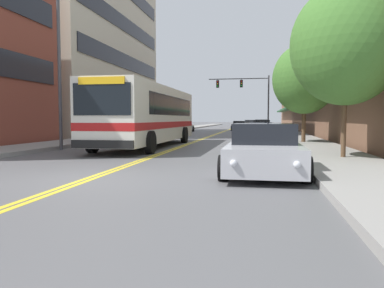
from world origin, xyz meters
name	(u,v)px	position (x,y,z in m)	size (l,w,h in m)	color
ground_plane	(225,131)	(0.00, 37.00, 0.00)	(240.00, 240.00, 0.00)	#565659
sidewalk_left	(170,130)	(-6.92, 37.00, 0.09)	(2.84, 106.00, 0.18)	gray
sidewalk_right	(283,131)	(6.92, 37.00, 0.09)	(2.84, 106.00, 0.18)	gray
centre_line	(225,131)	(0.00, 37.00, 0.00)	(0.34, 106.00, 0.01)	yellow
office_tower_left	(67,9)	(-14.57, 26.06, 12.24)	(12.08, 21.35, 24.48)	beige
storefront_row_right	(334,92)	(12.57, 37.00, 4.58)	(9.10, 68.00, 9.16)	brown
city_bus	(149,114)	(-1.74, 10.93, 1.79)	(2.95, 12.10, 3.16)	silver
car_red_parked_left_near	(171,128)	(-4.33, 27.01, 0.56)	(2.16, 4.26, 1.18)	maroon
car_white_parked_left_mid	(183,127)	(-4.44, 33.40, 0.60)	(2.00, 4.63, 1.30)	white
car_silver_parked_right_foreground	(264,151)	(4.34, 1.73, 0.63)	(2.19, 4.54, 1.38)	#B7B7BC
car_beige_parked_right_mid	(262,127)	(4.38, 30.00, 0.64)	(2.14, 4.26, 1.39)	#BCAD89
car_slate_blue_parked_right_far	(260,131)	(4.27, 20.10, 0.59)	(2.16, 4.49, 1.24)	#475675
car_charcoal_parked_right_end	(261,125)	(4.40, 44.02, 0.65)	(2.20, 4.18, 1.40)	#232328
car_champagne_moving_lead	(249,124)	(2.41, 57.05, 0.60)	(2.07, 4.26, 1.31)	beige
car_dark_grey_moving_second	(239,126)	(1.58, 40.11, 0.58)	(1.97, 4.66, 1.23)	#38383D
traffic_signal_mast	(248,91)	(2.70, 38.05, 4.87)	(7.41, 0.38, 6.78)	#47474C
street_lamp_left_near	(64,56)	(-5.05, 8.03, 4.49)	(1.90, 0.28, 7.58)	#47474C
street_tree_right_near	(346,45)	(7.11, 5.09, 4.05)	(3.78, 3.78, 5.95)	brown
street_tree_right_mid	(305,79)	(6.72, 13.84, 3.80)	(3.66, 3.66, 5.64)	brown
fire_hydrant	(290,135)	(5.95, 13.52, 0.57)	(0.29, 0.21, 0.79)	yellow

